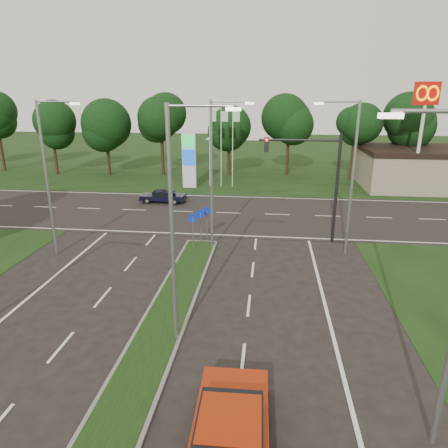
# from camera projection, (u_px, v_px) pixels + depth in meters

# --- Properties ---
(verge_far) EXTENTS (160.00, 50.00, 0.02)m
(verge_far) POSITION_uv_depth(u_px,v_px,m) (242.00, 157.00, 62.23)
(verge_far) COLOR black
(verge_far) RESTS_ON ground
(cross_road) EXTENTS (160.00, 12.00, 0.02)m
(cross_road) POSITION_uv_depth(u_px,v_px,m) (216.00, 213.00, 32.91)
(cross_road) COLOR black
(cross_road) RESTS_ON ground
(median_kerb) EXTENTS (2.00, 26.00, 0.12)m
(median_kerb) POSITION_uv_depth(u_px,v_px,m) (141.00, 370.00, 13.99)
(median_kerb) COLOR slate
(median_kerb) RESTS_ON ground
(commercial_building) EXTENTS (16.00, 9.00, 4.00)m
(commercial_building) POSITION_uv_depth(u_px,v_px,m) (442.00, 169.00, 41.28)
(commercial_building) COLOR gray
(commercial_building) RESTS_ON ground
(streetlight_median_near) EXTENTS (2.53, 0.22, 9.00)m
(streetlight_median_near) POSITION_uv_depth(u_px,v_px,m) (177.00, 217.00, 14.23)
(streetlight_median_near) COLOR gray
(streetlight_median_near) RESTS_ON ground
(streetlight_median_far) EXTENTS (2.53, 0.22, 9.00)m
(streetlight_median_far) POSITION_uv_depth(u_px,v_px,m) (215.00, 169.00, 23.68)
(streetlight_median_far) COLOR gray
(streetlight_median_far) RESTS_ON ground
(streetlight_left_far) EXTENTS (2.53, 0.22, 9.00)m
(streetlight_left_far) POSITION_uv_depth(u_px,v_px,m) (49.00, 171.00, 22.79)
(streetlight_left_far) COLOR gray
(streetlight_left_far) RESTS_ON ground
(streetlight_right_far) EXTENTS (2.53, 0.22, 9.00)m
(streetlight_right_far) POSITION_uv_depth(u_px,v_px,m) (350.00, 171.00, 22.84)
(streetlight_right_far) COLOR gray
(streetlight_right_far) RESTS_ON ground
(traffic_signal) EXTENTS (5.10, 0.42, 7.00)m
(traffic_signal) POSITION_uv_depth(u_px,v_px,m) (317.00, 172.00, 25.03)
(traffic_signal) COLOR black
(traffic_signal) RESTS_ON ground
(median_signs) EXTENTS (1.16, 1.76, 2.38)m
(median_signs) POSITION_uv_depth(u_px,v_px,m) (200.00, 220.00, 25.20)
(median_signs) COLOR gray
(median_signs) RESTS_ON ground
(gas_pylon) EXTENTS (5.80, 1.26, 8.00)m
(gas_pylon) POSITION_uv_depth(u_px,v_px,m) (191.00, 157.00, 40.90)
(gas_pylon) COLOR silver
(gas_pylon) RESTS_ON ground
(mcdonalds_sign) EXTENTS (2.20, 0.47, 10.40)m
(mcdonalds_sign) POSITION_uv_depth(u_px,v_px,m) (424.00, 110.00, 36.06)
(mcdonalds_sign) COLOR silver
(mcdonalds_sign) RESTS_ON ground
(treeline_far) EXTENTS (6.00, 6.00, 9.90)m
(treeline_far) POSITION_uv_depth(u_px,v_px,m) (235.00, 117.00, 45.87)
(treeline_far) COLOR black
(treeline_far) RESTS_ON ground
(red_sedan) EXTENTS (2.18, 5.00, 1.36)m
(red_sedan) POSITION_uv_depth(u_px,v_px,m) (230.00, 435.00, 10.47)
(red_sedan) COLOR #942308
(red_sedan) RESTS_ON ground
(navy_sedan) EXTENTS (3.97, 1.71, 1.08)m
(navy_sedan) POSITION_uv_depth(u_px,v_px,m) (163.00, 196.00, 35.90)
(navy_sedan) COLOR black
(navy_sedan) RESTS_ON ground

